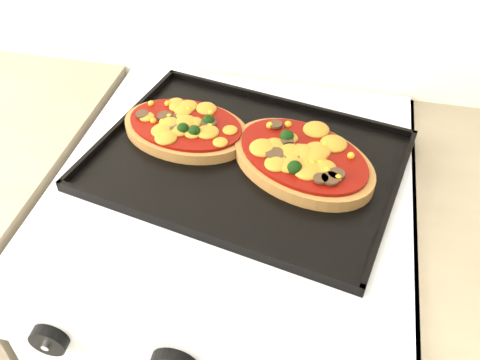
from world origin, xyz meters
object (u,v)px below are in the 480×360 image
(pizza_right, at_px, (303,158))
(baking_tray, at_px, (246,160))
(pizza_left, at_px, (186,127))
(stove, at_px, (237,321))

(pizza_right, bearing_deg, baking_tray, -176.99)
(baking_tray, bearing_deg, pizza_left, 170.50)
(baking_tray, distance_m, pizza_left, 0.13)
(stove, height_order, baking_tray, baking_tray)
(pizza_right, bearing_deg, pizza_left, 169.01)
(baking_tray, height_order, pizza_left, pizza_left)
(stove, bearing_deg, pizza_left, 147.30)
(stove, xyz_separation_m, pizza_right, (0.11, 0.03, 0.48))
(baking_tray, xyz_separation_m, pizza_left, (-0.12, 0.05, 0.02))
(baking_tray, bearing_deg, pizza_right, 14.68)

